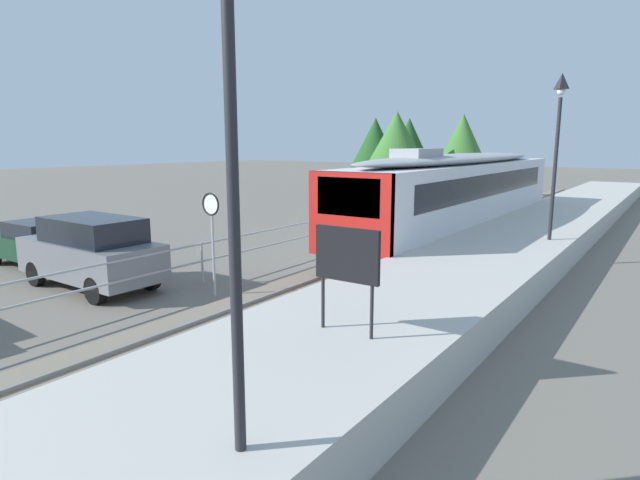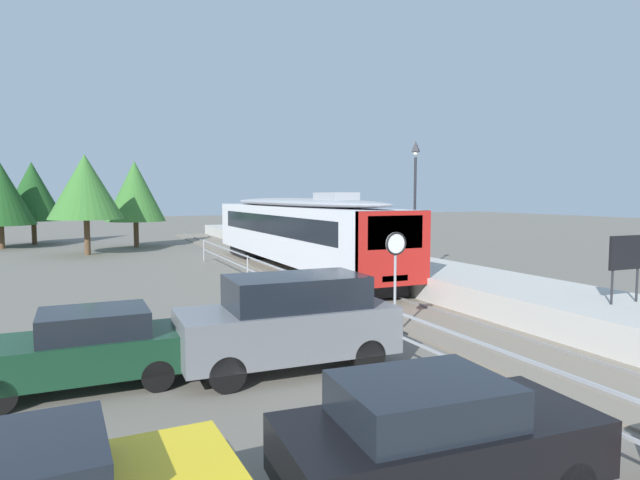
{
  "view_description": "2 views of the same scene",
  "coord_description": "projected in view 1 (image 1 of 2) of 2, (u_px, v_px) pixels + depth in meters",
  "views": [
    {
      "loc": [
        7.99,
        1.78,
        4.04
      ],
      "look_at": [
        0.4,
        12.68,
        1.6
      ],
      "focal_mm": 29.4,
      "sensor_mm": 36.0,
      "label": 1
    },
    {
      "loc": [
        -9.52,
        -0.73,
        3.74
      ],
      "look_at": [
        -1.0,
        18.68,
        2.0
      ],
      "focal_mm": 30.23,
      "sensor_mm": 36.0,
      "label": 2
    }
  ],
  "objects": [
    {
      "name": "tree_behind_station_far",
      "position": [
        409.0,
        143.0,
        47.76
      ],
      "size": [
        4.46,
        4.46,
        6.36
      ],
      "color": "brown",
      "rests_on": "ground"
    },
    {
      "name": "platform_notice_board",
      "position": [
        347.0,
        258.0,
        8.61
      ],
      "size": [
        1.2,
        0.08,
        1.8
      ],
      "color": "#232328",
      "rests_on": "station_platform"
    },
    {
      "name": "parked_hatchback_dark_green",
      "position": [
        38.0,
        243.0,
        17.51
      ],
      "size": [
        4.02,
        1.82,
        1.53
      ],
      "color": "#143823",
      "rests_on": "ground"
    },
    {
      "name": "commuter_train",
      "position": [
        460.0,
        188.0,
        22.69
      ],
      "size": [
        2.82,
        18.69,
        3.74
      ],
      "color": "silver",
      "rests_on": "track_rails"
    },
    {
      "name": "carpark_fence",
      "position": [
        202.0,
        254.0,
        15.16
      ],
      "size": [
        0.06,
        36.06,
        1.25
      ],
      "color": "#9EA0A5",
      "rests_on": "ground"
    },
    {
      "name": "parked_suv_grey",
      "position": [
        91.0,
        251.0,
        14.73
      ],
      "size": [
        4.63,
        1.96,
        2.04
      ],
      "color": "slate",
      "rests_on": "ground"
    },
    {
      "name": "speed_limit_sign",
      "position": [
        212.0,
        218.0,
        13.67
      ],
      "size": [
        0.61,
        0.1,
        2.81
      ],
      "color": "#9EA0A5",
      "rests_on": "ground"
    },
    {
      "name": "ground_plane",
      "position": [
        377.0,
        236.0,
        23.22
      ],
      "size": [
        160.0,
        160.0,
        0.0
      ],
      "primitive_type": "plane",
      "color": "#6B665B"
    },
    {
      "name": "platform_lamp_near_end",
      "position": [
        230.0,
        80.0,
        4.8
      ],
      "size": [
        0.34,
        0.34,
        5.35
      ],
      "color": "#232328",
      "rests_on": "station_platform"
    },
    {
      "name": "tree_behind_carpark",
      "position": [
        463.0,
        143.0,
        39.29
      ],
      "size": [
        4.26,
        4.26,
        6.27
      ],
      "color": "brown",
      "rests_on": "ground"
    },
    {
      "name": "tree_distant_centre",
      "position": [
        375.0,
        144.0,
        46.36
      ],
      "size": [
        4.66,
        4.66,
        6.32
      ],
      "color": "brown",
      "rests_on": "ground"
    },
    {
      "name": "track_rails",
      "position": [
        441.0,
        243.0,
        21.53
      ],
      "size": [
        3.2,
        60.0,
        0.14
      ],
      "color": "slate",
      "rests_on": "ground"
    },
    {
      "name": "platform_lamp_mid_platform",
      "position": [
        558.0,
        126.0,
        16.78
      ],
      "size": [
        0.34,
        0.34,
        5.35
      ],
      "color": "#232328",
      "rests_on": "station_platform"
    },
    {
      "name": "station_platform",
      "position": [
        524.0,
        241.0,
        19.63
      ],
      "size": [
        3.9,
        60.0,
        0.9
      ],
      "primitive_type": "cube",
      "color": "#B7B5AD",
      "rests_on": "ground"
    },
    {
      "name": "tree_distant_left",
      "position": [
        397.0,
        140.0,
        37.62
      ],
      "size": [
        4.58,
        4.58,
        6.36
      ],
      "color": "brown",
      "rests_on": "ground"
    }
  ]
}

